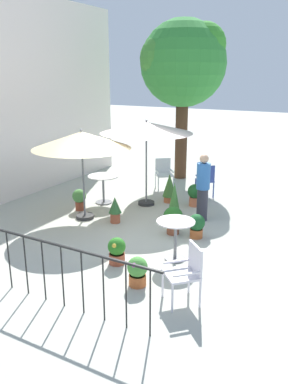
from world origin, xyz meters
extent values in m
plane|color=#B4B5A6|center=(0.00, 0.00, 0.00)|extent=(60.00, 60.00, 0.00)
cube|color=black|center=(-3.38, 0.00, 1.00)|extent=(0.03, 4.83, 0.03)
cylinder|color=black|center=(-3.38, -2.23, 0.50)|extent=(0.02, 0.02, 1.00)
cylinder|color=black|center=(-3.38, -1.86, 0.50)|extent=(0.02, 0.02, 1.00)
cylinder|color=black|center=(-3.38, -1.49, 0.50)|extent=(0.02, 0.02, 1.00)
cylinder|color=black|center=(-3.38, -1.11, 0.50)|extent=(0.02, 0.02, 1.00)
cylinder|color=black|center=(-3.38, -0.74, 0.50)|extent=(0.02, 0.02, 1.00)
cylinder|color=black|center=(-3.38, -0.37, 0.50)|extent=(0.02, 0.02, 1.00)
cylinder|color=black|center=(-3.38, 0.00, 0.50)|extent=(0.02, 0.02, 1.00)
cylinder|color=black|center=(-3.38, 0.37, 0.50)|extent=(0.02, 0.02, 1.00)
cylinder|color=#482F1D|center=(4.57, 0.87, 1.38)|extent=(0.40, 0.40, 2.75)
sphere|color=#318735|center=(4.57, 0.87, 3.70)|extent=(2.70, 2.70, 2.70)
sphere|color=#2C8E2C|center=(5.25, 1.14, 3.43)|extent=(1.62, 1.62, 1.62)
sphere|color=#3D8633|center=(4.03, 1.28, 3.83)|extent=(1.49, 1.49, 1.49)
sphere|color=#37912D|center=(4.71, 0.26, 4.24)|extent=(1.35, 1.35, 1.35)
cylinder|color=#2D2D2D|center=(1.49, 0.50, 0.04)|extent=(0.44, 0.44, 0.08)
cylinder|color=slate|center=(1.49, 0.50, 1.11)|extent=(0.04, 0.04, 2.22)
cone|color=beige|center=(1.49, 0.50, 2.08)|extent=(2.40, 2.40, 0.29)
sphere|color=slate|center=(1.49, 0.50, 2.25)|extent=(0.06, 0.06, 0.06)
cylinder|color=#2D2D2D|center=(-0.15, 1.31, 0.04)|extent=(0.44, 0.44, 0.08)
cylinder|color=slate|center=(-0.15, 1.31, 1.06)|extent=(0.04, 0.04, 2.12)
cone|color=beige|center=(-0.15, 1.31, 1.92)|extent=(2.31, 2.31, 0.39)
sphere|color=slate|center=(-0.15, 1.31, 2.15)|extent=(0.06, 0.06, 0.06)
cylinder|color=silver|center=(-1.11, -1.55, 0.77)|extent=(0.72, 0.72, 0.02)
cylinder|color=slate|center=(-1.11, -1.55, 0.38)|extent=(0.06, 0.06, 0.75)
cylinder|color=slate|center=(-1.11, -1.55, 0.01)|extent=(0.40, 0.40, 0.03)
cylinder|color=white|center=(1.05, 1.59, 0.75)|extent=(0.82, 0.82, 0.02)
cylinder|color=slate|center=(1.05, 1.59, 0.37)|extent=(0.06, 0.06, 0.74)
cylinder|color=slate|center=(1.05, 1.59, 0.01)|extent=(0.45, 0.45, 0.03)
cube|color=white|center=(3.00, 0.70, 0.46)|extent=(0.68, 0.69, 0.04)
cube|color=white|center=(3.17, 0.84, 0.70)|extent=(0.32, 0.39, 0.44)
cube|color=white|center=(2.86, 0.88, 0.58)|extent=(0.37, 0.30, 0.03)
cube|color=white|center=(3.14, 0.53, 0.58)|extent=(0.37, 0.30, 0.03)
cylinder|color=white|center=(2.68, 0.74, 0.22)|extent=(0.04, 0.04, 0.44)
cylinder|color=white|center=(2.97, 0.39, 0.22)|extent=(0.04, 0.04, 0.44)
cylinder|color=white|center=(3.03, 1.02, 0.22)|extent=(0.04, 0.04, 0.44)
cylinder|color=white|center=(3.32, 0.66, 0.22)|extent=(0.04, 0.04, 0.44)
cube|color=silver|center=(-2.41, -2.25, 0.47)|extent=(0.67, 0.67, 0.04)
cube|color=silver|center=(-2.25, -2.40, 0.71)|extent=(0.34, 0.35, 0.44)
cube|color=silver|center=(-2.26, -2.10, 0.59)|extent=(0.34, 0.33, 0.03)
cube|color=silver|center=(-2.56, -2.40, 0.59)|extent=(0.34, 0.33, 0.03)
cylinder|color=silver|center=(-2.41, -1.94, 0.23)|extent=(0.04, 0.04, 0.45)
cylinder|color=silver|center=(-2.72, -2.25, 0.23)|extent=(0.04, 0.04, 0.45)
cylinder|color=silver|center=(-2.10, -2.25, 0.23)|extent=(0.04, 0.04, 0.45)
cylinder|color=silver|center=(-2.41, -2.56, 0.23)|extent=(0.04, 0.04, 0.45)
cube|color=#2B3F92|center=(2.98, -0.59, 0.46)|extent=(0.61, 0.61, 0.04)
cube|color=#2B3F92|center=(2.83, -0.73, 0.71)|extent=(0.30, 0.32, 0.45)
cube|color=#2B3F92|center=(3.11, -0.73, 0.58)|extent=(0.32, 0.31, 0.03)
cube|color=#2B3F92|center=(2.85, -0.45, 0.58)|extent=(0.32, 0.31, 0.03)
cylinder|color=#2B3F92|center=(3.26, -0.59, 0.22)|extent=(0.04, 0.04, 0.44)
cylinder|color=#2B3F92|center=(3.00, -0.31, 0.22)|extent=(0.04, 0.04, 0.44)
cylinder|color=#2B3F92|center=(2.96, -0.87, 0.22)|extent=(0.04, 0.04, 0.44)
cylinder|color=#2B3F92|center=(2.70, -0.59, 0.22)|extent=(0.04, 0.04, 0.44)
cylinder|color=#9B472F|center=(-1.80, -0.68, 0.10)|extent=(0.30, 0.30, 0.20)
cylinder|color=#382819|center=(-1.80, -0.68, 0.19)|extent=(0.26, 0.26, 0.02)
sphere|color=#2A7420|center=(-1.80, -0.68, 0.34)|extent=(0.33, 0.33, 0.33)
sphere|color=gold|center=(-1.83, -0.58, 0.40)|extent=(0.08, 0.08, 0.08)
sphere|color=gold|center=(-1.78, -0.56, 0.30)|extent=(0.09, 0.09, 0.09)
sphere|color=gold|center=(-1.78, -0.81, 0.35)|extent=(0.06, 0.06, 0.06)
sphere|color=gold|center=(-1.92, -0.71, 0.41)|extent=(0.09, 0.09, 0.09)
cylinder|color=#C9673C|center=(1.99, 0.05, 0.08)|extent=(0.30, 0.30, 0.17)
cylinder|color=#382819|center=(1.99, 0.05, 0.16)|extent=(0.26, 0.26, 0.02)
cone|color=#417431|center=(1.99, 0.05, 0.48)|extent=(0.38, 0.38, 0.63)
cylinder|color=brown|center=(0.00, -0.99, 0.10)|extent=(0.27, 0.27, 0.21)
cylinder|color=#382819|center=(0.00, -0.99, 0.20)|extent=(0.24, 0.24, 0.02)
sphere|color=#225E1D|center=(0.00, -0.99, 0.40)|extent=(0.44, 0.44, 0.44)
sphere|color=#DB4F40|center=(0.08, -0.89, 0.41)|extent=(0.12, 0.12, 0.12)
sphere|color=#DB4F40|center=(0.13, -1.11, 0.41)|extent=(0.08, 0.08, 0.08)
sphere|color=#DB4F40|center=(0.16, -0.92, 0.36)|extent=(0.13, 0.13, 0.13)
cylinder|color=#CE6D47|center=(2.02, -0.68, 0.12)|extent=(0.28, 0.28, 0.24)
cylinder|color=#382819|center=(2.02, -0.68, 0.23)|extent=(0.25, 0.25, 0.02)
sphere|color=#1F5D27|center=(2.02, -0.68, 0.40)|extent=(0.38, 0.38, 0.38)
cylinder|color=#AF5437|center=(-0.04, 0.50, 0.12)|extent=(0.24, 0.24, 0.24)
cylinder|color=#382819|center=(-0.04, 0.50, 0.23)|extent=(0.21, 0.21, 0.02)
cone|color=#316431|center=(-0.04, 0.50, 0.44)|extent=(0.30, 0.30, 0.39)
cylinder|color=#9C452C|center=(0.25, 1.79, 0.12)|extent=(0.22, 0.22, 0.23)
cylinder|color=#382819|center=(0.25, 1.79, 0.22)|extent=(0.19, 0.19, 0.02)
sphere|color=#4F9144|center=(0.25, 1.79, 0.38)|extent=(0.35, 0.35, 0.35)
cylinder|color=#AA5735|center=(0.78, -0.65, 0.13)|extent=(0.21, 0.21, 0.25)
cylinder|color=#382819|center=(0.78, -0.65, 0.24)|extent=(0.19, 0.19, 0.02)
cone|color=#407A33|center=(0.78, -0.65, 0.60)|extent=(0.27, 0.27, 0.69)
cylinder|color=#B1582C|center=(-2.30, -1.41, 0.10)|extent=(0.29, 0.29, 0.19)
cylinder|color=#382819|center=(-2.30, -1.41, 0.18)|extent=(0.26, 0.26, 0.02)
sphere|color=#4A933B|center=(-2.30, -1.41, 0.34)|extent=(0.34, 0.34, 0.34)
sphere|color=#BC45A8|center=(-2.41, -1.42, 0.42)|extent=(0.09, 0.09, 0.09)
sphere|color=#BC45A8|center=(-2.35, -1.33, 0.35)|extent=(0.09, 0.09, 0.09)
sphere|color=#BC45A8|center=(-2.20, -1.44, 0.32)|extent=(0.06, 0.06, 0.06)
sphere|color=#BC45A8|center=(-2.22, -1.49, 0.42)|extent=(0.06, 0.06, 0.06)
cylinder|color=#B85E2E|center=(0.06, -1.52, 0.10)|extent=(0.28, 0.28, 0.19)
cylinder|color=#382819|center=(0.06, -1.52, 0.18)|extent=(0.24, 0.24, 0.02)
sphere|color=#1B5727|center=(0.06, -1.52, 0.35)|extent=(0.36, 0.36, 0.36)
cylinder|color=#33333D|center=(1.12, -1.23, 0.39)|extent=(0.26, 0.26, 0.78)
cylinder|color=#326AB3|center=(1.12, -1.23, 1.09)|extent=(0.33, 0.33, 0.62)
sphere|color=tan|center=(1.12, -1.23, 1.51)|extent=(0.21, 0.21, 0.21)
camera|label=1|loc=(-7.40, -4.37, 3.41)|focal=36.99mm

